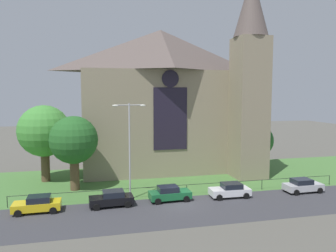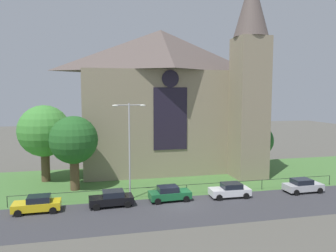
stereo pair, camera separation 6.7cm
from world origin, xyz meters
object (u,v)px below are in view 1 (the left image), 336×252
at_px(streetlamp_near, 130,140).
at_px(parked_car_green, 169,193).
at_px(tree_left_near, 74,141).
at_px(parked_car_yellow, 37,204).
at_px(parked_car_silver, 303,186).
at_px(parked_car_black, 112,199).
at_px(church_building, 167,98).
at_px(parked_car_white, 230,190).
at_px(tree_right_near, 257,141).
at_px(tree_left_far, 44,131).

relative_size(streetlamp_near, parked_car_green, 2.33).
xyz_separation_m(tree_left_near, parked_car_yellow, (-3.00, -6.54, -4.90)).
distance_m(tree_left_near, parked_car_green, 12.37).
bearing_deg(parked_car_silver, parked_car_green, 177.05).
bearing_deg(parked_car_black, church_building, -123.54).
xyz_separation_m(parked_car_green, parked_car_white, (6.49, -0.33, 0.00)).
bearing_deg(church_building, parked_car_green, -101.83).
bearing_deg(tree_right_near, tree_left_far, 172.92).
bearing_deg(parked_car_green, church_building, 75.85).
bearing_deg(tree_left_near, parked_car_yellow, -114.63).
bearing_deg(streetlamp_near, parked_car_yellow, -168.52).
distance_m(tree_left_near, parked_car_silver, 25.99).
relative_size(parked_car_green, parked_car_white, 1.01).
xyz_separation_m(church_building, tree_left_near, (-12.61, -8.37, -4.63)).
distance_m(tree_left_near, parked_car_yellow, 8.70).
xyz_separation_m(tree_right_near, parked_car_green, (-13.65, -7.49, -3.94)).
bearing_deg(parked_car_silver, church_building, 127.74).
height_order(tree_left_far, parked_car_white, tree_left_far).
distance_m(tree_left_near, streetlamp_near, 7.47).
bearing_deg(parked_car_green, parked_car_silver, -4.22).
xyz_separation_m(tree_left_near, tree_right_near, (23.23, 1.38, -0.95)).
height_order(streetlamp_near, parked_car_silver, streetlamp_near).
distance_m(streetlamp_near, parked_car_black, 6.00).
relative_size(streetlamp_near, parked_car_black, 2.32).
relative_size(tree_right_near, parked_car_green, 1.62).
relative_size(tree_left_near, parked_car_white, 1.98).
bearing_deg(tree_left_far, church_building, 12.55).
bearing_deg(streetlamp_near, parked_car_silver, -5.57).
distance_m(tree_right_near, parked_car_yellow, 27.68).
height_order(tree_right_near, parked_car_black, tree_right_near).
bearing_deg(tree_right_near, parked_car_silver, -79.92).
xyz_separation_m(tree_left_near, parked_car_silver, (24.65, -6.61, -4.90)).
relative_size(church_building, streetlamp_near, 2.62).
relative_size(tree_left_far, streetlamp_near, 0.96).
distance_m(church_building, parked_car_black, 19.71).
distance_m(parked_car_black, parked_car_green, 5.84).
height_order(tree_left_far, tree_right_near, tree_left_far).
relative_size(tree_right_near, streetlamp_near, 0.70).
xyz_separation_m(tree_left_near, parked_car_white, (16.07, -6.44, -4.90)).
distance_m(tree_left_far, parked_car_green, 18.03).
xyz_separation_m(church_building, tree_left_far, (-16.35, -3.64, -4.01)).
bearing_deg(parked_car_yellow, church_building, -137.49).
height_order(church_building, tree_left_near, church_building).
bearing_deg(church_building, parked_car_white, -76.84).
distance_m(tree_left_near, parked_car_white, 18.00).
relative_size(parked_car_yellow, parked_car_black, 0.99).
xyz_separation_m(parked_car_yellow, parked_car_black, (6.75, 0.09, 0.00)).
bearing_deg(parked_car_green, streetlamp_near, 158.45).
height_order(tree_left_far, tree_left_near, tree_left_far).
height_order(tree_left_near, parked_car_black, tree_left_near).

